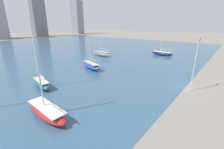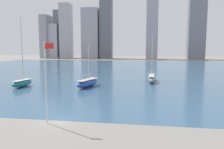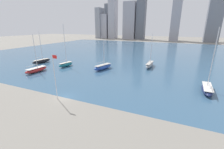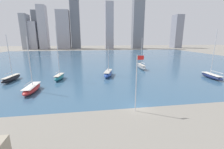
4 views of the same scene
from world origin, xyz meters
name	(u,v)px [view 2 (image 2 of 4)]	position (x,y,z in m)	size (l,w,h in m)	color
ground_plane	(58,121)	(0.00, 0.00, 0.00)	(500.00, 500.00, 0.00)	gray
harbor_water	(120,69)	(0.00, 70.00, 0.00)	(180.00, 140.00, 0.00)	#385B7A
flag_pole	(46,80)	(-0.95, -1.10, 5.54)	(1.24, 0.14, 10.13)	silver
distant_city_skyline	(121,30)	(-10.08, 170.38, 25.64)	(199.69, 20.04, 68.36)	#8E939E
sailboat_teal	(22,83)	(-18.45, 22.53, 1.05)	(2.99, 6.92, 16.52)	#1E757F
sailboat_blue	(88,83)	(-2.68, 24.76, 1.00)	(4.74, 9.16, 10.22)	#284CA8
sailboat_gray	(152,78)	(12.94, 35.19, 1.04)	(2.28, 9.88, 12.98)	gray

